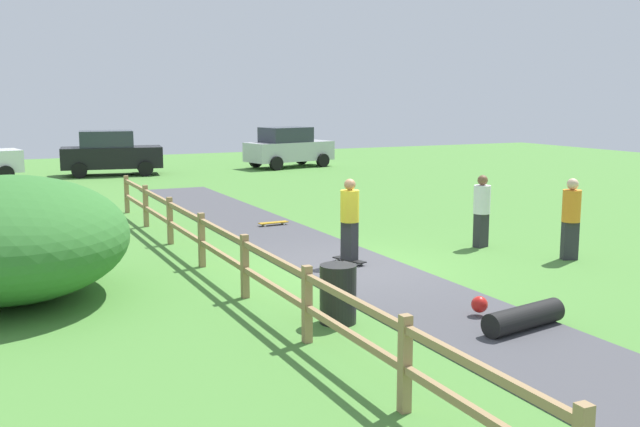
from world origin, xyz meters
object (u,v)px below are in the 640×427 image
Objects in this scene: skater_fallen at (520,316)px; parked_car_silver at (288,147)px; bush_large at (7,237)px; bystander_orange at (571,215)px; parked_car_black at (111,153)px; bystander_white at (482,208)px; skateboard_loose at (273,223)px; trash_bin at (338,294)px; skater_riding at (350,217)px.

skater_fallen is 25.45m from parked_car_silver.
bystander_orange is (10.83, -1.89, -0.09)m from bush_large.
parked_car_silver is 1.01× the size of parked_car_black.
bush_large is 9.95m from bystander_white.
bystander_orange is 2.06m from bystander_white.
skater_fallen is 24.64m from parked_car_black.
skater_fallen is at bearing -37.76° from bush_large.
bystander_white reaches higher than skateboard_loose.
skater_riding is (1.99, 3.44, 0.54)m from trash_bin.
bystander_orange is (6.39, 1.86, 0.50)m from trash_bin.
skater_fallen is 0.92× the size of bystander_white.
skateboard_loose is 0.18× the size of parked_car_silver.
bush_large is 1.11× the size of parked_car_black.
skater_riding is 0.40× the size of parked_car_black.
bystander_orange reaches higher than trash_bin.
skater_riding is at bearing 160.20° from bystander_orange.
parked_car_black is at bearing 104.14° from bystander_white.
skater_riding reaches higher than skater_fallen.
skater_fallen is at bearing -122.06° from bystander_white.
parked_car_black reaches higher than skateboard_loose.
trash_bin is at bearing -163.80° from bystander_orange.
bystander_orange is at bearing -19.80° from skater_riding.
bush_large is at bearing 170.07° from bystander_orange.
trash_bin is 0.59× the size of skater_fallen.
bush_large reaches higher than skater_fallen.
skater_fallen is at bearing -105.22° from parked_car_silver.
skateboard_loose is at bearing 122.72° from bystander_orange.
skater_fallen is 5.33m from bystander_orange.
skateboard_loose is 14.94m from parked_car_black.
skater_riding is 20.86m from parked_car_silver.
skater_fallen is (2.28, -1.45, -0.25)m from trash_bin.
skateboard_loose is at bearing 34.16° from bush_large.
bush_large is at bearing 139.75° from trash_bin.
skater_fallen is 0.34× the size of parked_car_black.
bush_large is 10.99m from bystander_orange.
skater_riding is at bearing -109.52° from parked_car_silver.
skateboard_loose is 7.70m from bystander_orange.
bush_large is 3.22× the size of skater_fallen.
skater_riding is 3.53m from bystander_white.
trash_bin is (4.43, -3.75, -0.59)m from bush_large.
bush_large is 6.02× the size of skateboard_loose.
bystander_white is 20.01m from parked_car_black.
parked_car_silver is (13.40, 19.35, -0.08)m from bush_large.
skateboard_loose is at bearing 86.87° from skater_riding.
bush_large is at bearing 142.24° from skater_fallen.
trash_bin is 8.60m from skateboard_loose.
bush_large is at bearing -145.84° from skateboard_loose.
parked_car_black is (5.06, 19.37, -0.08)m from bush_large.
parked_car_black reaches higher than skater_riding.
skater_riding is at bearing 93.36° from skater_fallen.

